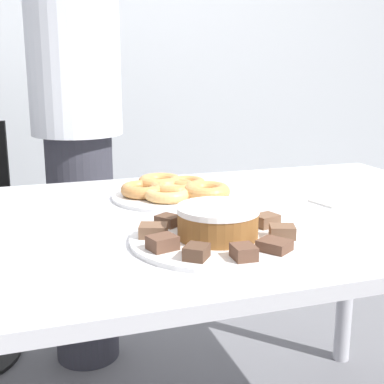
{
  "coord_description": "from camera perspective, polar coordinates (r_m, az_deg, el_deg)",
  "views": [
    {
      "loc": [
        -0.38,
        -1.17,
        1.11
      ],
      "look_at": [
        0.01,
        -0.01,
        0.81
      ],
      "focal_mm": 50.0,
      "sensor_mm": 36.0,
      "label": 1
    }
  ],
  "objects": [
    {
      "name": "donut_4",
      "position": [
        1.43,
        -5.17,
        0.27
      ],
      "size": [
        0.12,
        0.12,
        0.03
      ],
      "color": "#C68447",
      "rests_on": "plate_donuts"
    },
    {
      "name": "donut_0",
      "position": [
        1.45,
        -2.07,
        0.43
      ],
      "size": [
        0.13,
        0.13,
        0.03
      ],
      "color": "#C68447",
      "rests_on": "plate_donuts"
    },
    {
      "name": "lamington_9",
      "position": [
        1.21,
        4.56,
        -2.33
      ],
      "size": [
        0.07,
        0.07,
        0.03
      ],
      "rotation": [
        0.0,
        0.0,
        7.19
      ],
      "color": "#513828",
      "rests_on": "plate_cake"
    },
    {
      "name": "donut_5",
      "position": [
        1.39,
        -2.61,
        -0.2
      ],
      "size": [
        0.12,
        0.12,
        0.03
      ],
      "color": "#E5AD66",
      "rests_on": "plate_donuts"
    },
    {
      "name": "lamington_3",
      "position": [
        1.02,
        -3.17,
        -5.42
      ],
      "size": [
        0.06,
        0.06,
        0.03
      ],
      "rotation": [
        0.0,
        0.0,
        3.42
      ],
      "color": "brown",
      "rests_on": "plate_cake"
    },
    {
      "name": "person_standing",
      "position": [
        1.93,
        -12.21,
        8.16
      ],
      "size": [
        0.32,
        0.32,
        1.75
      ],
      "color": "#383842",
      "rests_on": "ground_plane"
    },
    {
      "name": "donut_3",
      "position": [
        1.5,
        -3.25,
        1.03
      ],
      "size": [
        0.13,
        0.13,
        0.04
      ],
      "color": "#D18E4C",
      "rests_on": "plate_donuts"
    },
    {
      "name": "wall_back",
      "position": [
        2.76,
        -11.05,
        17.37
      ],
      "size": [
        8.0,
        0.05,
        2.6
      ],
      "color": "#B2B7BC",
      "rests_on": "ground_plane"
    },
    {
      "name": "donut_2",
      "position": [
        1.49,
        -0.59,
        0.87
      ],
      "size": [
        0.11,
        0.11,
        0.03
      ],
      "color": "#C68447",
      "rests_on": "plate_donuts"
    },
    {
      "name": "lamington_6",
      "position": [
        1.03,
        8.79,
        -5.64
      ],
      "size": [
        0.07,
        0.07,
        0.02
      ],
      "rotation": [
        0.0,
        0.0,
        5.3
      ],
      "color": "brown",
      "rests_on": "plate_cake"
    },
    {
      "name": "lamington_1",
      "position": [
        1.17,
        -2.55,
        -3.05
      ],
      "size": [
        0.06,
        0.06,
        0.02
      ],
      "rotation": [
        0.0,
        0.0,
        2.16
      ],
      "color": "#513828",
      "rests_on": "plate_cake"
    },
    {
      "name": "lamington_7",
      "position": [
        1.1,
        9.61,
        -4.19
      ],
      "size": [
        0.06,
        0.06,
        0.03
      ],
      "rotation": [
        0.0,
        0.0,
        5.93
      ],
      "color": "brown",
      "rests_on": "plate_cake"
    },
    {
      "name": "plate_donuts",
      "position": [
        1.45,
        -2.06,
        -0.4
      ],
      "size": [
        0.33,
        0.33,
        0.01
      ],
      "color": "white",
      "rests_on": "table"
    },
    {
      "name": "plate_cake",
      "position": [
        1.1,
        2.74,
        -5.06
      ],
      "size": [
        0.36,
        0.36,
        0.01
      ],
      "color": "white",
      "rests_on": "table"
    },
    {
      "name": "lamington_0",
      "position": [
        1.21,
        0.72,
        -2.34
      ],
      "size": [
        0.05,
        0.05,
        0.03
      ],
      "rotation": [
        0.0,
        0.0,
        1.53
      ],
      "color": "brown",
      "rests_on": "plate_cake"
    },
    {
      "name": "donut_1",
      "position": [
        1.4,
        1.59,
        0.08
      ],
      "size": [
        0.12,
        0.12,
        0.04
      ],
      "color": "#D18E4C",
      "rests_on": "plate_donuts"
    },
    {
      "name": "lamington_2",
      "position": [
        1.1,
        -4.15,
        -4.12
      ],
      "size": [
        0.07,
        0.06,
        0.03
      ],
      "rotation": [
        0.0,
        0.0,
        2.79
      ],
      "color": "brown",
      "rests_on": "plate_cake"
    },
    {
      "name": "lamington_8",
      "position": [
        1.17,
        7.88,
        -3.02
      ],
      "size": [
        0.06,
        0.05,
        0.03
      ],
      "rotation": [
        0.0,
        0.0,
        6.56
      ],
      "color": "brown",
      "rests_on": "plate_cake"
    },
    {
      "name": "napkin",
      "position": [
        1.45,
        14.97,
        -0.95
      ],
      "size": [
        0.13,
        0.11,
        0.01
      ],
      "color": "white",
      "rests_on": "table"
    },
    {
      "name": "lamington_5",
      "position": [
        0.98,
        5.28,
        -6.43
      ],
      "size": [
        0.04,
        0.05,
        0.03
      ],
      "rotation": [
        0.0,
        0.0,
        4.68
      ],
      "color": "brown",
      "rests_on": "plate_cake"
    },
    {
      "name": "table",
      "position": [
        1.3,
        -0.46,
        -6.17
      ],
      "size": [
        1.62,
        0.93,
        0.75
      ],
      "color": "silver",
      "rests_on": "ground_plane"
    },
    {
      "name": "frosted_cake",
      "position": [
        1.09,
        2.76,
        -3.17
      ],
      "size": [
        0.17,
        0.17,
        0.07
      ],
      "color": "brown",
      "rests_on": "plate_cake"
    },
    {
      "name": "lamington_4",
      "position": [
        0.97,
        0.48,
        -6.42
      ],
      "size": [
        0.06,
        0.06,
        0.03
      ],
      "rotation": [
        0.0,
        0.0,
        4.05
      ],
      "color": "#513828",
      "rests_on": "plate_cake"
    }
  ]
}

